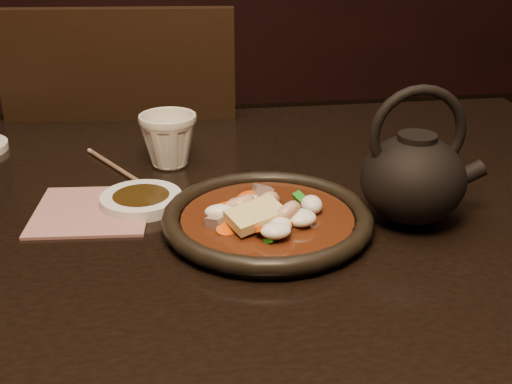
{
  "coord_description": "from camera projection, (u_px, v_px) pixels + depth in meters",
  "views": [
    {
      "loc": [
        0.1,
        -0.76,
        1.12
      ],
      "look_at": [
        0.2,
        -0.06,
        0.8
      ],
      "focal_mm": 45.0,
      "sensor_mm": 36.0,
      "label": 1
    }
  ],
  "objects": [
    {
      "name": "table",
      "position": [
        100.0,
        269.0,
        0.86
      ],
      "size": [
        1.6,
        0.9,
        0.75
      ],
      "color": "black",
      "rests_on": "floor"
    },
    {
      "name": "chair",
      "position": [
        140.0,
        200.0,
        1.42
      ],
      "size": [
        0.49,
        0.49,
        0.95
      ],
      "rotation": [
        0.0,
        0.0,
        3.04
      ],
      "color": "black",
      "rests_on": "floor"
    },
    {
      "name": "plate",
      "position": [
        267.0,
        219.0,
        0.79
      ],
      "size": [
        0.26,
        0.26,
        0.03
      ],
      "color": "black",
      "rests_on": "table"
    },
    {
      "name": "stirfry",
      "position": [
        265.0,
        217.0,
        0.79
      ],
      "size": [
        0.15,
        0.15,
        0.06
      ],
      "color": "#3D190B",
      "rests_on": "plate"
    },
    {
      "name": "soy_dish",
      "position": [
        141.0,
        200.0,
        0.86
      ],
      "size": [
        0.11,
        0.11,
        0.02
      ],
      "primitive_type": "cylinder",
      "color": "white",
      "rests_on": "table"
    },
    {
      "name": "tea_cup",
      "position": [
        169.0,
        138.0,
        0.98
      ],
      "size": [
        0.1,
        0.1,
        0.09
      ],
      "primitive_type": "imported",
      "rotation": [
        0.0,
        0.0,
        0.19
      ],
      "color": "beige",
      "rests_on": "table"
    },
    {
      "name": "chopsticks",
      "position": [
        125.0,
        173.0,
        0.95
      ],
      "size": [
        0.13,
        0.22,
        0.01
      ],
      "rotation": [
        0.0,
        0.0,
        0.52
      ],
      "color": "tan",
      "rests_on": "table"
    },
    {
      "name": "napkin",
      "position": [
        92.0,
        211.0,
        0.84
      ],
      "size": [
        0.16,
        0.16,
        0.0
      ],
      "primitive_type": "cube",
      "rotation": [
        0.0,
        0.0,
        -0.08
      ],
      "color": "#9A635F",
      "rests_on": "table"
    },
    {
      "name": "teapot",
      "position": [
        414.0,
        174.0,
        0.79
      ],
      "size": [
        0.16,
        0.13,
        0.17
      ],
      "rotation": [
        0.0,
        0.0,
        -0.02
      ],
      "color": "black",
      "rests_on": "table"
    }
  ]
}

